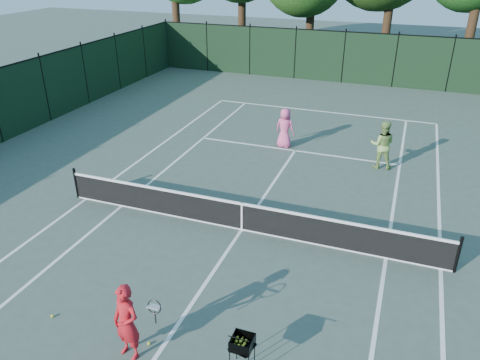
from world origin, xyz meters
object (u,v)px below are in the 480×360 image
(player_green, at_px, (382,145))
(loose_ball_near_cart, at_px, (149,343))
(loose_ball_midcourt, at_px, (52,316))
(coach, at_px, (127,323))
(ball_hopper, at_px, (242,343))
(player_pink, at_px, (285,128))

(player_green, height_order, loose_ball_near_cart, player_green)
(loose_ball_midcourt, bearing_deg, coach, -8.12)
(ball_hopper, relative_size, loose_ball_midcourt, 11.81)
(player_pink, bearing_deg, ball_hopper, 112.34)
(player_pink, height_order, loose_ball_near_cart, player_pink)
(player_pink, distance_m, ball_hopper, 11.68)
(coach, bearing_deg, loose_ball_near_cart, 72.54)
(coach, bearing_deg, player_green, 83.90)
(player_green, relative_size, loose_ball_near_cart, 27.02)
(loose_ball_near_cart, distance_m, loose_ball_midcourt, 2.46)
(player_green, bearing_deg, coach, 64.60)
(player_green, distance_m, ball_hopper, 10.83)
(coach, relative_size, player_green, 0.93)
(ball_hopper, bearing_deg, coach, -157.12)
(loose_ball_near_cart, xyz_separation_m, loose_ball_midcourt, (-2.46, -0.04, 0.00))
(loose_ball_near_cart, height_order, loose_ball_midcourt, same)
(loose_ball_near_cart, bearing_deg, player_pink, 91.22)
(coach, distance_m, loose_ball_midcourt, 2.41)
(player_green, height_order, ball_hopper, player_green)
(player_pink, bearing_deg, loose_ball_midcourt, 90.23)
(ball_hopper, height_order, loose_ball_midcourt, ball_hopper)
(player_green, relative_size, ball_hopper, 2.29)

